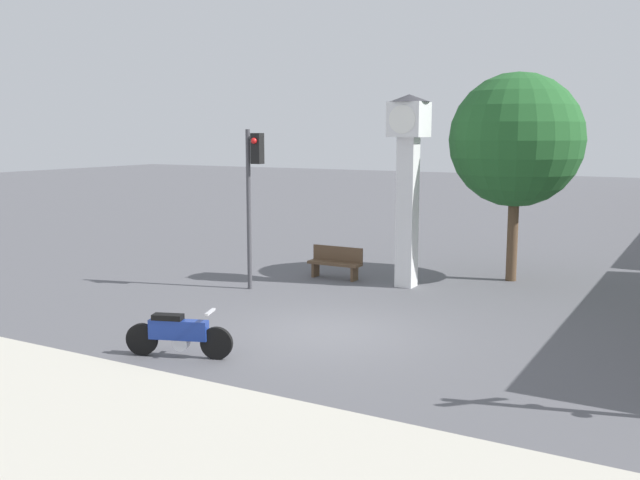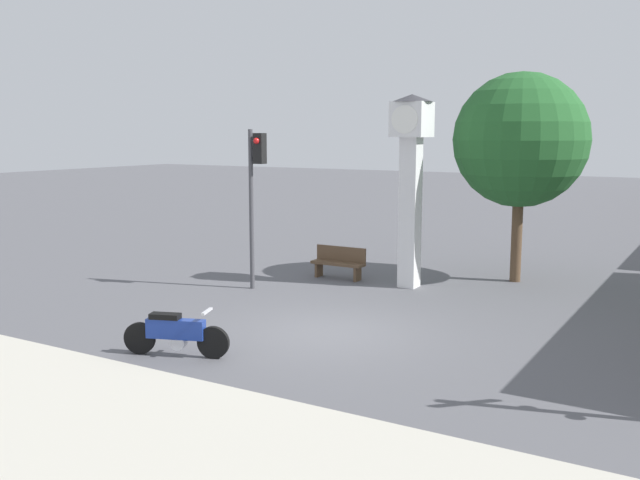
# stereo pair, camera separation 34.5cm
# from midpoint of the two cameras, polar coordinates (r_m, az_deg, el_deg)

# --- Properties ---
(ground_plane) EXTENTS (120.00, 120.00, 0.00)m
(ground_plane) POSITION_cam_midpoint_polar(r_m,az_deg,el_deg) (15.20, -0.02, -7.41)
(ground_plane) COLOR #56565B
(sidewalk_strip) EXTENTS (36.00, 6.00, 0.10)m
(sidewalk_strip) POSITION_cam_midpoint_polar(r_m,az_deg,el_deg) (10.17, -20.13, -15.98)
(sidewalk_strip) COLOR #BCB7A8
(sidewalk_strip) RESTS_ON ground_plane
(motorcycle) EXTENTS (2.00, 0.83, 0.92)m
(motorcycle) POSITION_cam_midpoint_polar(r_m,az_deg,el_deg) (13.77, -11.97, -7.39)
(motorcycle) COLOR black
(motorcycle) RESTS_ON ground_plane
(clock_tower) EXTENTS (1.11, 1.11, 5.20)m
(clock_tower) POSITION_cam_midpoint_polar(r_m,az_deg,el_deg) (19.33, 6.56, 6.20)
(clock_tower) COLOR white
(clock_tower) RESTS_ON ground_plane
(traffic_light) EXTENTS (0.50, 0.35, 4.28)m
(traffic_light) POSITION_cam_midpoint_polar(r_m,az_deg,el_deg) (18.96, -5.92, 4.76)
(traffic_light) COLOR #47474C
(traffic_light) RESTS_ON ground_plane
(street_tree) EXTENTS (3.73, 3.73, 5.85)m
(street_tree) POSITION_cam_midpoint_polar(r_m,az_deg,el_deg) (20.68, 14.97, 7.71)
(street_tree) COLOR brown
(street_tree) RESTS_ON ground_plane
(bench) EXTENTS (1.60, 0.44, 0.92)m
(bench) POSITION_cam_midpoint_polar(r_m,az_deg,el_deg) (20.63, 0.79, -1.74)
(bench) COLOR brown
(bench) RESTS_ON ground_plane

